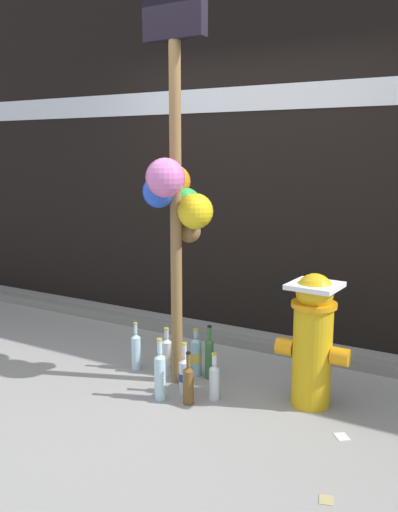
# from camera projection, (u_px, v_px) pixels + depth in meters

# --- Properties ---
(ground_plane) EXTENTS (14.00, 14.00, 0.00)m
(ground_plane) POSITION_uv_depth(u_px,v_px,m) (155.00, 393.00, 3.65)
(ground_plane) COLOR gray
(building_wall) EXTENTS (10.00, 0.21, 3.41)m
(building_wall) POSITION_uv_depth(u_px,v_px,m) (259.00, 139.00, 4.74)
(building_wall) COLOR black
(building_wall) RESTS_ON ground_plane
(curb_strip) EXTENTS (8.00, 0.12, 0.08)m
(curb_strip) POSITION_uv_depth(u_px,v_px,m) (229.00, 339.00, 4.59)
(curb_strip) COLOR slate
(curb_strip) RESTS_ON ground_plane
(memorial_post) EXTENTS (0.48, 0.57, 2.65)m
(memorial_post) POSITION_uv_depth(u_px,v_px,m) (176.00, 172.00, 3.57)
(memorial_post) COLOR olive
(memorial_post) RESTS_ON ground_plane
(fire_hydrant) EXTENTS (0.47, 0.32, 0.86)m
(fire_hydrant) POSITION_uv_depth(u_px,v_px,m) (313.00, 338.00, 3.41)
(fire_hydrant) COLOR gold
(fire_hydrant) RESTS_ON ground_plane
(bottle_0) EXTENTS (0.07, 0.07, 0.35)m
(bottle_0) POSITION_uv_depth(u_px,v_px,m) (188.00, 384.00, 3.48)
(bottle_0) COLOR brown
(bottle_0) RESTS_ON ground_plane
(bottle_1) EXTENTS (0.07, 0.07, 0.32)m
(bottle_1) POSITION_uv_depth(u_px,v_px,m) (214.00, 380.00, 3.54)
(bottle_1) COLOR silver
(bottle_1) RESTS_ON ground_plane
(bottle_2) EXTENTS (0.07, 0.07, 0.36)m
(bottle_2) POSITION_uv_depth(u_px,v_px,m) (136.00, 350.00, 4.03)
(bottle_2) COLOR #B2DBEA
(bottle_2) RESTS_ON ground_plane
(bottle_3) EXTENTS (0.07, 0.07, 0.42)m
(bottle_3) POSITION_uv_depth(u_px,v_px,m) (160.00, 374.00, 3.53)
(bottle_3) COLOR #B2DBEA
(bottle_3) RESTS_ON ground_plane
(bottle_4) EXTENTS (0.06, 0.06, 0.39)m
(bottle_4) POSITION_uv_depth(u_px,v_px,m) (209.00, 357.00, 3.86)
(bottle_4) COLOR #337038
(bottle_4) RESTS_ON ground_plane
(bottle_5) EXTENTS (0.08, 0.08, 0.36)m
(bottle_5) POSITION_uv_depth(u_px,v_px,m) (185.00, 374.00, 3.63)
(bottle_5) COLOR silver
(bottle_5) RESTS_ON ground_plane
(bottle_6) EXTENTS (0.08, 0.08, 0.35)m
(bottle_6) POSITION_uv_depth(u_px,v_px,m) (167.00, 356.00, 3.94)
(bottle_6) COLOR silver
(bottle_6) RESTS_ON ground_plane
(bottle_7) EXTENTS (0.08, 0.08, 0.35)m
(bottle_7) POSITION_uv_depth(u_px,v_px,m) (196.00, 356.00, 3.92)
(bottle_7) COLOR #93CCE0
(bottle_7) RESTS_ON ground_plane
(litter_0) EXTENTS (0.08, 0.09, 0.01)m
(litter_0) POSITION_uv_depth(u_px,v_px,m) (326.00, 500.00, 2.53)
(litter_0) COLOR tan
(litter_0) RESTS_ON ground_plane
(litter_1) EXTENTS (0.09, 0.16, 0.01)m
(litter_1) POSITION_uv_depth(u_px,v_px,m) (248.00, 342.00, 4.63)
(litter_1) COLOR #8C99B2
(litter_1) RESTS_ON ground_plane
(litter_2) EXTENTS (0.11, 0.11, 0.01)m
(litter_2) POSITION_uv_depth(u_px,v_px,m) (342.00, 436.00, 3.09)
(litter_2) COLOR silver
(litter_2) RESTS_ON ground_plane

